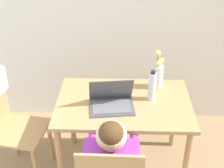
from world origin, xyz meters
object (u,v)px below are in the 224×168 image
object	(u,v)px
laptop	(111,100)
chair_spare	(3,112)
flower_vase	(158,74)
water_bottle	(152,86)
person_seated	(112,162)

from	to	relation	value
laptop	chair_spare	bearing A→B (deg)	172.78
flower_vase	water_bottle	size ratio (longest dim) A/B	1.30
person_seated	water_bottle	world-z (taller)	person_seated
flower_vase	water_bottle	distance (m)	0.20
chair_spare	water_bottle	bearing A→B (deg)	-76.59
flower_vase	person_seated	bearing A→B (deg)	-113.61
person_seated	water_bottle	bearing A→B (deg)	-114.35
flower_vase	water_bottle	world-z (taller)	flower_vase
laptop	water_bottle	world-z (taller)	water_bottle
person_seated	water_bottle	distance (m)	0.72
chair_spare	person_seated	size ratio (longest dim) A/B	0.94
chair_spare	flower_vase	xyz separation A→B (m)	(1.24, 0.28, 0.21)
chair_spare	water_bottle	size ratio (longest dim) A/B	3.63
laptop	water_bottle	bearing A→B (deg)	10.60
flower_vase	laptop	bearing A→B (deg)	-142.69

